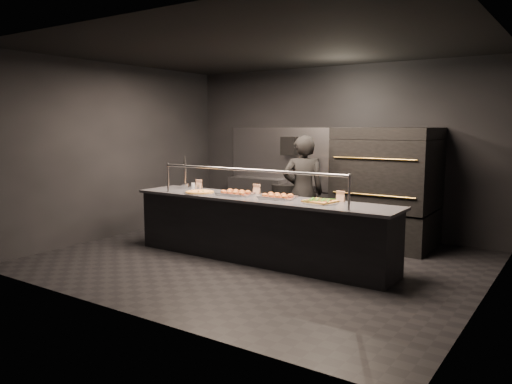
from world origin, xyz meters
TOP-DOWN VIEW (x-y plane):
  - room at (-0.02, 0.05)m, footprint 6.04×6.00m
  - service_counter at (0.00, -0.00)m, footprint 4.10×0.78m
  - pizza_oven at (1.20, 1.90)m, footprint 1.50×1.23m
  - prep_shelf at (-1.60, 2.32)m, footprint 1.20×0.35m
  - towel_dispenser at (-0.90, 2.39)m, footprint 0.30×0.20m
  - fire_extinguisher at (-0.35, 2.40)m, footprint 0.14×0.14m
  - beer_tap at (-1.60, 0.20)m, footprint 0.14×0.20m
  - round_pizza at (-1.00, -0.14)m, footprint 0.49×0.49m
  - slider_tray_a at (-0.43, 0.00)m, footprint 0.55×0.45m
  - slider_tray_b at (0.27, 0.05)m, footprint 0.56×0.48m
  - square_pizza at (0.94, 0.04)m, footprint 0.49×0.49m
  - condiment_jar at (-1.37, 0.16)m, footprint 0.16×0.06m
  - tent_cards at (-0.16, 0.28)m, footprint 2.62×0.04m
  - trash_bin at (-0.90, 2.22)m, footprint 0.50×0.50m
  - worker at (0.13, 1.04)m, footprint 0.78×0.71m

SIDE VIEW (x-z plane):
  - trash_bin at x=-0.90m, z-range 0.00..0.83m
  - prep_shelf at x=-1.60m, z-range 0.00..0.90m
  - service_counter at x=0.00m, z-range -0.22..1.15m
  - worker at x=0.13m, z-range 0.00..1.79m
  - round_pizza at x=-1.00m, z-range 0.92..0.95m
  - square_pizza at x=0.94m, z-range 0.92..0.96m
  - slider_tray_b at x=0.27m, z-range 0.91..0.99m
  - slider_tray_a at x=-0.43m, z-range 0.91..0.99m
  - pizza_oven at x=1.20m, z-range 0.01..1.92m
  - condiment_jar at x=-1.37m, z-range 0.92..1.02m
  - tent_cards at x=-0.16m, z-range 0.92..1.07m
  - fire_extinguisher at x=-0.35m, z-range 0.81..1.31m
  - beer_tap at x=-1.60m, z-range 0.80..1.35m
  - room at x=-0.02m, z-range 0.00..3.00m
  - towel_dispenser at x=-0.90m, z-range 1.38..1.73m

